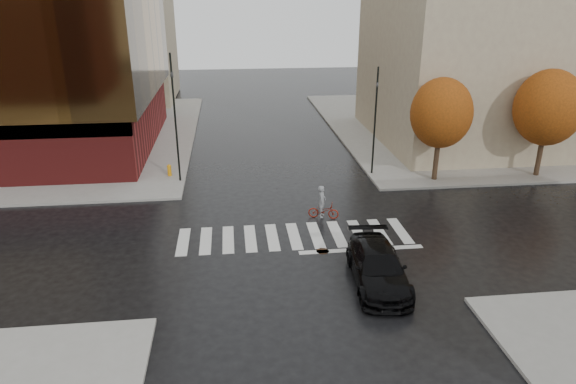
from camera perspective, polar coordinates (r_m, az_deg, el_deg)
name	(u,v)px	position (r m, az deg, el deg)	size (l,w,h in m)	color
ground	(295,241)	(25.43, 0.83, -5.42)	(120.00, 120.00, 0.00)	black
sidewalk_nw	(12,139)	(48.44, -28.34, 5.25)	(30.00, 30.00, 0.15)	gray
sidewalk_ne	(493,124)	(50.94, 21.86, 6.98)	(30.00, 30.00, 0.15)	gray
crosswalk	(294,236)	(25.87, 0.69, -4.91)	(12.00, 3.00, 0.01)	silver
building_ne_tan	(487,23)	(44.30, 21.20, 17.08)	(16.00, 16.00, 18.00)	gray
building_nw_far	(101,4)	(60.91, -20.07, 19.01)	(14.00, 12.00, 20.00)	gray
tree_ne_a	(441,113)	(33.32, 16.67, 8.39)	(3.80, 3.80, 6.50)	#2D2214
tree_ne_b	(548,108)	(36.59, 26.95, 8.34)	(4.20, 4.20, 6.89)	#2D2214
sedan	(378,267)	(21.95, 9.96, -8.18)	(2.14, 5.25, 1.52)	black
cyclist	(323,207)	(27.66, 3.90, -1.70)	(1.74, 1.02, 1.87)	maroon
traffic_light_nw	(174,109)	(32.36, -12.50, 8.97)	(0.21, 0.18, 7.97)	black
traffic_light_ne	(375,115)	(33.64, 9.68, 8.44)	(0.20, 0.22, 6.97)	black
fire_hydrant	(169,169)	(34.51, -13.05, 2.46)	(0.28, 0.28, 0.77)	orange
manhole	(323,251)	(24.49, 3.86, -6.57)	(0.61, 0.61, 0.01)	#422817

